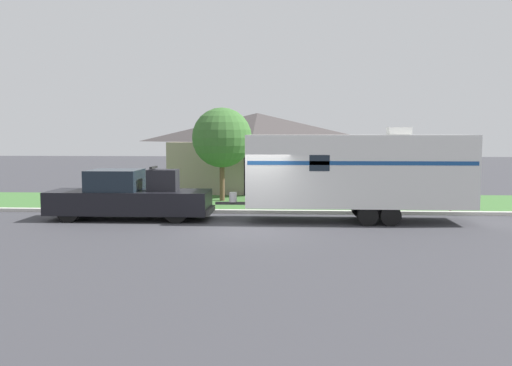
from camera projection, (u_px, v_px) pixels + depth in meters
ground_plane at (253, 229)px, 19.34m from camera, size 120.00×120.00×0.00m
curb_strip at (259, 212)px, 23.07m from camera, size 80.00×0.30×0.14m
lawn_strip at (263, 202)px, 26.70m from camera, size 80.00×7.00×0.03m
house_across_street at (257, 150)px, 32.82m from camera, size 9.83×7.66×4.39m
pickup_truck at (129, 197)px, 21.42m from camera, size 6.13×1.96×2.01m
travel_trailer at (358, 171)px, 20.84m from camera, size 9.31×2.28×3.46m
mailbox at (451, 188)px, 23.21m from camera, size 0.48×0.20×1.32m
tree_in_yard at (222, 138)px, 26.94m from camera, size 2.84×2.84×4.45m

